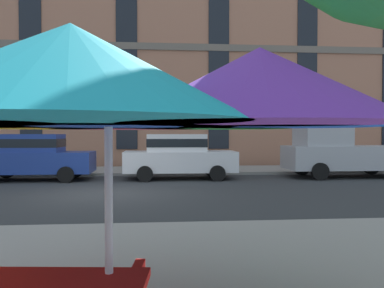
% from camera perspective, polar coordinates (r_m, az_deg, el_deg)
% --- Properties ---
extents(ground_plane, '(120.00, 120.00, 0.00)m').
position_cam_1_polar(ground_plane, '(12.07, -12.61, -7.06)').
color(ground_plane, '#2D3033').
extents(sidewalk_far, '(56.00, 3.60, 0.12)m').
position_cam_1_polar(sidewalk_far, '(18.78, -9.91, -3.84)').
color(sidewalk_far, gray).
rests_on(sidewalk_far, ground).
extents(apartment_building, '(43.85, 12.08, 16.00)m').
position_cam_1_polar(apartment_building, '(27.59, -8.52, 14.44)').
color(apartment_building, '#A87056').
rests_on(apartment_building, ground).
extents(sedan_blue, '(4.40, 1.98, 1.78)m').
position_cam_1_polar(sedan_blue, '(16.27, -22.07, -1.59)').
color(sedan_blue, navy).
rests_on(sedan_blue, ground).
extents(sedan_white, '(4.40, 1.98, 1.78)m').
position_cam_1_polar(sedan_white, '(15.59, -1.95, -1.61)').
color(sedan_white, silver).
rests_on(sedan_white, ground).
extents(pickup_silver, '(5.10, 2.12, 2.20)m').
position_cam_1_polar(pickup_silver, '(17.32, 20.95, -1.15)').
color(pickup_silver, '#A8AAB2').
rests_on(pickup_silver, ground).
extents(patio_umbrella, '(3.93, 3.93, 2.29)m').
position_cam_1_polar(patio_umbrella, '(2.87, -12.07, 6.50)').
color(patio_umbrella, silver).
rests_on(patio_umbrella, ground).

